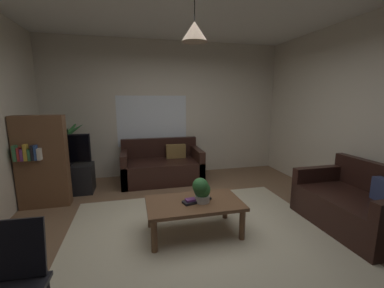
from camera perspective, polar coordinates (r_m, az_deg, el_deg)
floor at (r=3.35m, az=1.29°, el=-19.09°), size 4.93×4.92×0.02m
rug at (r=3.18m, az=2.29°, el=-20.60°), size 3.21×2.70×0.01m
wall_back at (r=5.36m, az=-5.62°, el=7.97°), size 5.05×0.06×2.81m
wall_right at (r=4.31m, az=35.60°, el=5.39°), size 0.06×4.92×2.81m
window_pane at (r=5.30m, az=-9.14°, el=5.27°), size 1.45×0.01×1.06m
couch_under_window at (r=5.00m, az=-6.95°, el=-5.41°), size 1.56×0.85×0.82m
couch_right_side at (r=3.87m, az=33.60°, el=-12.02°), size 0.85×1.34×0.82m
coffee_table at (r=3.10m, az=0.50°, el=-14.18°), size 1.15×0.66×0.41m
book_on_table_0 at (r=3.02m, az=-0.50°, el=-13.30°), size 0.19×0.16×0.03m
book_on_table_1 at (r=3.02m, az=-0.35°, el=-12.76°), size 0.13×0.10×0.02m
remote_on_table_0 at (r=3.17m, az=3.09°, el=-12.18°), size 0.13×0.16×0.02m
potted_plant_on_table at (r=3.01m, az=2.20°, el=-10.45°), size 0.22×0.22×0.30m
tv_stand at (r=4.87m, az=-27.04°, el=-7.28°), size 0.90×0.44×0.50m
tv at (r=4.72m, az=-27.64°, el=-1.22°), size 0.88×0.16×0.54m
potted_palm_corner at (r=5.30m, az=-27.10°, el=-2.46°), size 0.73×0.86×1.27m
bookshelf_corner at (r=4.34m, az=-31.39°, el=-3.49°), size 0.70×0.31×1.40m
folding_chair at (r=2.11m, az=-36.43°, el=-24.44°), size 0.42×0.43×0.87m
pendant_lamp at (r=2.89m, az=0.58°, el=24.56°), size 0.29×0.29×0.57m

